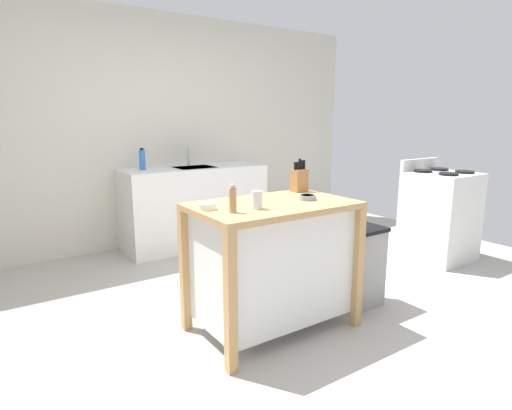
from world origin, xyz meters
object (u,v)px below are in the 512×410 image
Objects in this scene: knife_block at (299,180)px; drinking_cup at (257,200)px; pepper_grinder at (233,199)px; trash_bin at (359,266)px; bowl_ceramic_small at (307,197)px; stove at (439,215)px; kitchen_island at (272,259)px; bowl_stoneware_deep at (207,206)px; bottle_dish_soap at (142,160)px; sink_faucet at (188,156)px.

knife_block reaches higher than drinking_cup.
pepper_grinder is 1.33m from trash_bin.
bowl_ceramic_small is 0.12× the size of stove.
stove reaches higher than trash_bin.
kitchen_island is 0.49m from bowl_ceramic_small.
bowl_stoneware_deep is 2.14m from bottle_dish_soap.
bottle_dish_soap is at bearing -170.82° from sink_faucet.
sink_faucet is 2.82m from stove.
bowl_ceramic_small is (-0.16, -0.29, -0.07)m from knife_block.
bottle_dish_soap is at bearing 84.15° from pepper_grinder.
pepper_grinder is 0.74× the size of bottle_dish_soap.
stove is at bearing 8.17° from bowl_ceramic_small.
bottle_dish_soap is at bearing 81.34° from bowl_stoneware_deep.
trash_bin is 2.69× the size of bottle_dish_soap.
trash_bin is at bearing -168.19° from stove.
bowl_ceramic_small is at bearing -8.20° from bowl_stoneware_deep.
stove is at bearing 7.54° from pepper_grinder.
knife_block is 2.01m from bottle_dish_soap.
bowl_stoneware_deep is at bearing 171.80° from bowl_ceramic_small.
bottle_dish_soap is at bearing 93.66° from kitchen_island.
bowl_stoneware_deep is 0.31m from drinking_cup.
bowl_stoneware_deep is 2.83m from stove.
sink_faucet is (0.18, 2.31, 0.10)m from bowl_ceramic_small.
trash_bin is at bearing 1.72° from pepper_grinder.
knife_block reaches higher than pepper_grinder.
bowl_stoneware_deep is at bearing 118.44° from pepper_grinder.
sink_faucet is 0.58m from bottle_dish_soap.
sink_faucet reaches higher than bowl_ceramic_small.
sink_faucet is at bearing 98.37° from trash_bin.
pepper_grinder is (-0.37, -0.11, 0.48)m from kitchen_island.
drinking_cup reaches higher than kitchen_island.
bowl_ceramic_small is 2.13m from stove.
pepper_grinder is 2.77m from stove.
drinking_cup is 0.18× the size of trash_bin.
knife_block reaches higher than bowl_stoneware_deep.
kitchen_island is 9.55× the size of drinking_cup.
bottle_dish_soap is (-0.40, 2.22, 0.10)m from bowl_ceramic_small.
pepper_grinder reaches higher than kitchen_island.
knife_block reaches higher than trash_bin.
stove is (2.32, 0.25, -0.04)m from kitchen_island.
sink_faucet is (0.90, 2.21, 0.10)m from bowl_stoneware_deep.
pepper_grinder is 0.17× the size of stove.
drinking_cup reaches higher than bowl_ceramic_small.
pepper_grinder is at bearing -178.28° from trash_bin.
stove is at bearing 0.29° from knife_block.
knife_block is at bearing 29.31° from kitchen_island.
bottle_dish_soap reaches higher than kitchen_island.
trash_bin is 0.61× the size of stove.
knife_block is 0.34m from bowl_ceramic_small.
kitchen_island is 4.29× the size of knife_block.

